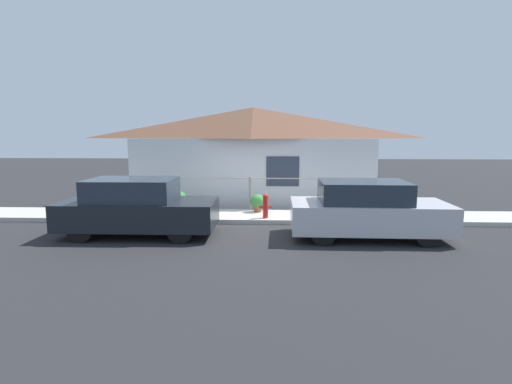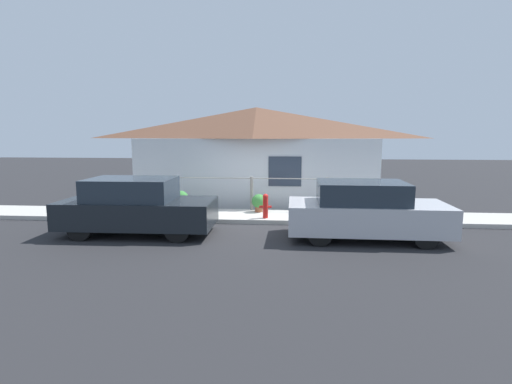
% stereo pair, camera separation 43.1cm
% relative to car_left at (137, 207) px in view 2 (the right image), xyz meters
% --- Properties ---
extents(ground_plane, '(60.00, 60.00, 0.00)m').
position_rel_car_left_xyz_m(ground_plane, '(2.71, 1.34, -0.72)').
color(ground_plane, '#262628').
extents(sidewalk, '(24.00, 1.63, 0.13)m').
position_rel_car_left_xyz_m(sidewalk, '(2.71, 2.15, -0.65)').
color(sidewalk, '#B2AFA8').
rests_on(sidewalk, ground_plane).
extents(house, '(8.82, 2.23, 3.51)m').
position_rel_car_left_xyz_m(house, '(2.71, 4.55, 2.06)').
color(house, silver).
rests_on(house, ground_plane).
extents(fence, '(4.90, 0.10, 1.08)m').
position_rel_car_left_xyz_m(fence, '(2.71, 2.82, 0.01)').
color(fence, gray).
rests_on(fence, sidewalk).
extents(car_left, '(3.91, 1.72, 1.46)m').
position_rel_car_left_xyz_m(car_left, '(0.00, 0.00, 0.00)').
color(car_left, black).
rests_on(car_left, ground_plane).
extents(car_right, '(3.85, 1.76, 1.43)m').
position_rel_car_left_xyz_m(car_right, '(5.79, 0.00, -0.02)').
color(car_right, '#B7B7BC').
rests_on(car_right, ground_plane).
extents(fire_hydrant, '(0.36, 0.16, 0.72)m').
position_rel_car_left_xyz_m(fire_hydrant, '(3.23, 1.64, -0.21)').
color(fire_hydrant, red).
rests_on(fire_hydrant, sidewalk).
extents(potted_plant_near_hydrant, '(0.44, 0.44, 0.56)m').
position_rel_car_left_xyz_m(potted_plant_near_hydrant, '(2.96, 2.55, -0.27)').
color(potted_plant_near_hydrant, '#9E5638').
rests_on(potted_plant_near_hydrant, sidewalk).
extents(potted_plant_by_fence, '(0.51, 0.51, 0.63)m').
position_rel_car_left_xyz_m(potted_plant_by_fence, '(0.44, 2.60, -0.24)').
color(potted_plant_by_fence, brown).
rests_on(potted_plant_by_fence, sidewalk).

